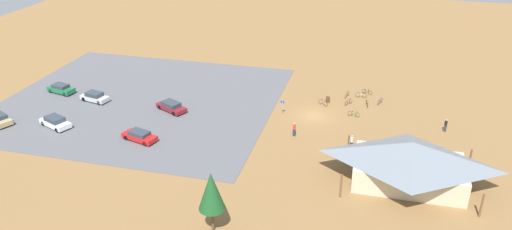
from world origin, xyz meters
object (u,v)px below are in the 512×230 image
(visitor_by_pavilion, at_px, (446,125))
(lot_sign, at_px, (282,105))
(trash_bin, at_px, (328,99))
(bicycle_yellow_by_bin, at_px, (347,95))
(bicycle_silver_lone_west, at_px, (323,103))
(bicycle_white_near_sign, at_px, (361,95))
(bicycle_orange_back_row, at_px, (367,103))
(bike_pavilion, at_px, (410,161))
(bicycle_red_edge_north, at_px, (349,102))
(visitor_crossing_yard, at_px, (352,142))
(car_red_near_entry, at_px, (139,136))
(bicycle_green_yard_right, at_px, (354,114))
(car_green_front_row, at_px, (61,89))
(car_silver_second_row, at_px, (95,97))
(bicycle_blue_lone_east, at_px, (380,102))
(visitor_at_bikes, at_px, (294,129))
(bicycle_black_yard_center, at_px, (367,92))
(car_maroon_back_corner, at_px, (171,106))
(car_white_by_curb, at_px, (55,122))
(pine_mideast, at_px, (211,191))

(visitor_by_pavilion, bearing_deg, lot_sign, 0.62)
(trash_bin, bearing_deg, bicycle_yellow_by_bin, -134.42)
(bicycle_silver_lone_west, distance_m, visitor_by_pavilion, 16.95)
(bicycle_white_near_sign, bearing_deg, bicycle_orange_back_row, 110.25)
(bike_pavilion, height_order, visitor_by_pavilion, bike_pavilion)
(bicycle_red_edge_north, distance_m, visitor_crossing_yard, 13.05)
(car_red_near_entry, distance_m, visitor_by_pavilion, 39.22)
(bicycle_green_yard_right, distance_m, car_green_front_row, 44.01)
(lot_sign, bearing_deg, car_silver_second_row, 5.15)
(trash_bin, bearing_deg, bicycle_green_yard_right, 136.08)
(lot_sign, distance_m, bicycle_white_near_sign, 13.47)
(bicycle_silver_lone_west, distance_m, bicycle_yellow_by_bin, 4.92)
(bicycle_blue_lone_east, height_order, car_green_front_row, car_green_front_row)
(trash_bin, distance_m, visitor_at_bikes, 11.91)
(bicycle_red_edge_north, height_order, bicycle_green_yard_right, bicycle_green_yard_right)
(trash_bin, height_order, bicycle_yellow_by_bin, trash_bin)
(bicycle_yellow_by_bin, bearing_deg, car_red_near_entry, 40.10)
(bicycle_red_edge_north, relative_size, bicycle_green_yard_right, 0.90)
(lot_sign, distance_m, bicycle_green_yard_right, 9.91)
(lot_sign, bearing_deg, bike_pavilion, 140.79)
(bicycle_orange_back_row, bearing_deg, visitor_crossing_yard, 84.80)
(bicycle_silver_lone_west, bearing_deg, bicycle_black_yard_center, -135.85)
(bicycle_red_edge_north, bearing_deg, bicycle_black_yard_center, -117.65)
(bicycle_red_edge_north, height_order, bicycle_blue_lone_east, bicycle_blue_lone_east)
(car_green_front_row, height_order, car_maroon_back_corner, car_green_front_row)
(trash_bin, height_order, lot_sign, lot_sign)
(bike_pavilion, height_order, car_green_front_row, bike_pavilion)
(car_maroon_back_corner, bearing_deg, bicycle_orange_back_row, -162.00)
(bicycle_yellow_by_bin, xyz_separation_m, car_silver_second_row, (35.83, 10.79, 0.37))
(bicycle_red_edge_north, distance_m, bicycle_blue_lone_east, 4.63)
(car_silver_second_row, bearing_deg, bicycle_white_near_sign, -163.61)
(bicycle_blue_lone_east, distance_m, visitor_at_bikes, 16.53)
(bicycle_orange_back_row, bearing_deg, bicycle_silver_lone_west, 13.03)
(bicycle_white_near_sign, bearing_deg, visitor_at_bikes, 62.60)
(car_white_by_curb, height_order, visitor_by_pavilion, visitor_by_pavilion)
(car_red_near_entry, bearing_deg, lot_sign, -142.96)
(trash_bin, relative_size, bicycle_white_near_sign, 0.51)
(pine_mideast, relative_size, car_green_front_row, 1.40)
(bicycle_green_yard_right, bearing_deg, visitor_by_pavilion, 172.43)
(bicycle_yellow_by_bin, distance_m, visitor_crossing_yard, 15.73)
(car_silver_second_row, distance_m, visitor_crossing_yard, 38.01)
(bicycle_yellow_by_bin, distance_m, car_white_by_curb, 41.35)
(car_red_near_entry, bearing_deg, trash_bin, -140.62)
(lot_sign, relative_size, visitor_crossing_yard, 1.23)
(bicycle_green_yard_right, height_order, car_white_by_curb, car_white_by_curb)
(bicycle_green_yard_right, height_order, visitor_crossing_yard, visitor_crossing_yard)
(visitor_crossing_yard, bearing_deg, car_white_by_curb, 5.76)
(lot_sign, xyz_separation_m, bicycle_blue_lone_east, (-13.11, -7.01, -1.04))
(pine_mideast, distance_m, visitor_at_bikes, 21.06)
(trash_bin, distance_m, car_silver_second_row, 34.27)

